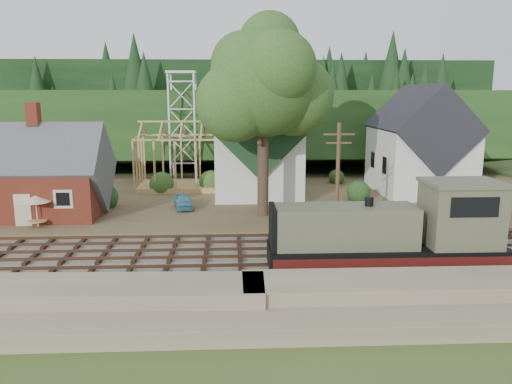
{
  "coord_description": "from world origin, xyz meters",
  "views": [
    {
      "loc": [
        -0.4,
        -29.25,
        9.99
      ],
      "look_at": [
        1.25,
        6.0,
        3.0
      ],
      "focal_mm": 35.0,
      "sensor_mm": 36.0,
      "label": 1
    }
  ],
  "objects_px": {
    "car_blue": "(183,201)",
    "car_red": "(453,196)",
    "patio_set": "(36,200)",
    "locomotive": "(396,236)"
  },
  "relations": [
    {
      "from": "locomotive",
      "to": "car_red",
      "type": "distance_m",
      "value": 20.23
    },
    {
      "from": "car_blue",
      "to": "locomotive",
      "type": "bearing_deg",
      "value": -61.8
    },
    {
      "from": "locomotive",
      "to": "patio_set",
      "type": "height_order",
      "value": "locomotive"
    },
    {
      "from": "locomotive",
      "to": "patio_set",
      "type": "bearing_deg",
      "value": 156.53
    },
    {
      "from": "locomotive",
      "to": "car_blue",
      "type": "bearing_deg",
      "value": 130.11
    },
    {
      "from": "car_blue",
      "to": "car_red",
      "type": "relative_size",
      "value": 0.94
    },
    {
      "from": "locomotive",
      "to": "car_blue",
      "type": "xyz_separation_m",
      "value": [
        -13.27,
        15.76,
        -1.33
      ]
    },
    {
      "from": "car_blue",
      "to": "patio_set",
      "type": "distance_m",
      "value": 11.7
    },
    {
      "from": "car_blue",
      "to": "patio_set",
      "type": "xyz_separation_m",
      "value": [
        -10.2,
        -5.57,
        1.38
      ]
    },
    {
      "from": "patio_set",
      "to": "car_red",
      "type": "bearing_deg",
      "value": 11.21
    }
  ]
}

